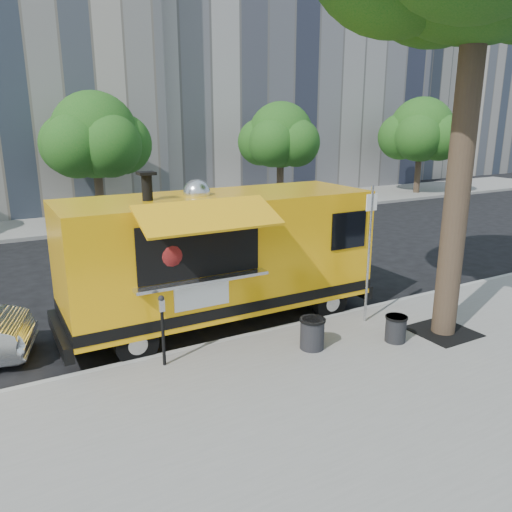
% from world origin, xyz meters
% --- Properties ---
extents(ground, '(120.00, 120.00, 0.00)m').
position_xyz_m(ground, '(0.00, 0.00, 0.00)').
color(ground, black).
rests_on(ground, ground).
extents(sidewalk, '(60.00, 6.00, 0.15)m').
position_xyz_m(sidewalk, '(0.00, -4.00, 0.07)').
color(sidewalk, gray).
rests_on(sidewalk, ground).
extents(curb, '(60.00, 0.14, 0.16)m').
position_xyz_m(curb, '(0.00, -0.93, 0.07)').
color(curb, '#999993').
rests_on(curb, ground).
extents(far_sidewalk, '(60.00, 5.00, 0.15)m').
position_xyz_m(far_sidewalk, '(0.00, 13.50, 0.07)').
color(far_sidewalk, gray).
rests_on(far_sidewalk, ground).
extents(building_mid, '(20.00, 14.00, 20.00)m').
position_xyz_m(building_mid, '(12.00, 23.00, 10.00)').
color(building_mid, '#9D9793').
rests_on(building_mid, ground).
extents(building_right, '(16.00, 12.00, 16.00)m').
position_xyz_m(building_right, '(30.00, 24.00, 8.00)').
color(building_right, '#BCAE9D').
rests_on(building_right, ground).
extents(tree_well, '(1.20, 1.20, 0.02)m').
position_xyz_m(tree_well, '(2.60, -2.80, 0.15)').
color(tree_well, black).
rests_on(tree_well, sidewalk).
extents(far_tree_b, '(3.60, 3.60, 5.50)m').
position_xyz_m(far_tree_b, '(-1.00, 12.70, 3.83)').
color(far_tree_b, '#33261C').
rests_on(far_tree_b, far_sidewalk).
extents(far_tree_c, '(3.24, 3.24, 5.21)m').
position_xyz_m(far_tree_c, '(8.00, 12.40, 3.72)').
color(far_tree_c, '#33261C').
rests_on(far_tree_c, far_sidewalk).
extents(far_tree_d, '(3.78, 3.78, 5.64)m').
position_xyz_m(far_tree_d, '(18.00, 12.60, 3.89)').
color(far_tree_d, '#33261C').
rests_on(far_tree_d, far_sidewalk).
extents(sign_post, '(0.28, 0.06, 3.00)m').
position_xyz_m(sign_post, '(1.55, -1.55, 1.85)').
color(sign_post, silver).
rests_on(sign_post, sidewalk).
extents(parking_meter, '(0.11, 0.11, 1.33)m').
position_xyz_m(parking_meter, '(-3.00, -1.35, 0.98)').
color(parking_meter, black).
rests_on(parking_meter, sidewalk).
extents(food_truck, '(7.01, 3.24, 3.46)m').
position_xyz_m(food_truck, '(-1.16, 0.17, 1.63)').
color(food_truck, '#FFB10D').
rests_on(food_truck, ground).
extents(trash_bin_left, '(0.51, 0.51, 0.61)m').
position_xyz_m(trash_bin_left, '(-0.26, -2.09, 0.48)').
color(trash_bin_left, black).
rests_on(trash_bin_left, sidewalk).
extents(trash_bin_right, '(0.45, 0.45, 0.53)m').
position_xyz_m(trash_bin_right, '(1.39, -2.65, 0.44)').
color(trash_bin_right, black).
rests_on(trash_bin_right, sidewalk).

